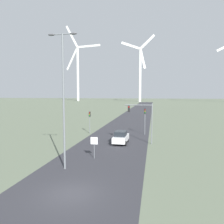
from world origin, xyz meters
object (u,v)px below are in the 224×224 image
Objects in this scene: streetlamp at (63,89)px; traffic_light_post_near_right at (145,116)px; wind_turbine_far_left at (78,68)px; wind_turbine_left at (140,70)px; traffic_light_post_near_left at (90,117)px; car_approaching at (121,137)px; stop_sign_near at (94,144)px; traffic_light_mast_overhead at (142,115)px.

streetlamp is 2.77× the size of traffic_light_post_near_right.
wind_turbine_left is (60.11, -11.28, -4.29)m from wind_turbine_far_left.
traffic_light_post_near_left is (-2.99, 18.32, -4.76)m from streetlamp.
car_approaching is 186.48m from wind_turbine_far_left.
streetlamp is 3.22× the size of traffic_light_post_near_left.
traffic_light_post_near_right is 180.44m from wind_turbine_far_left.
wind_turbine_left is (-0.62, 152.99, 24.59)m from traffic_light_post_near_left.
traffic_light_mast_overhead reaches higher than stop_sign_near.
wind_turbine_left is (-3.61, 171.31, 19.83)m from streetlamp.
streetlamp is 7.30m from stop_sign_near.
traffic_light_post_near_right reaches higher than stop_sign_near.
streetlamp reaches higher than traffic_light_mast_overhead.
wind_turbine_far_left is at bearing 113.31° from traffic_light_post_near_right.
wind_turbine_left is at bearing 91.21° from streetlamp.
traffic_light_mast_overhead is at bearing 59.20° from stop_sign_near.
traffic_light_post_near_right reaches higher than car_approaching.
wind_turbine_left is at bearing 93.91° from traffic_light_post_near_right.
wind_turbine_left is at bearing 92.61° from car_approaching.
traffic_light_post_near_right is at bearing 67.41° from car_approaching.
streetlamp reaches higher than traffic_light_post_near_right.
wind_turbine_left reaches higher than stop_sign_near.
traffic_light_post_near_left is 9.76m from car_approaching.
stop_sign_near is 15.38m from traffic_light_post_near_left.
wind_turbine_far_left is at bearing 110.29° from traffic_light_post_near_left.
streetlamp is at bearing -116.27° from stop_sign_near.
wind_turbine_far_left reaches higher than traffic_light_post_near_right.
wind_turbine_left reaches higher than car_approaching.
car_approaching is at bearing 76.66° from stop_sign_near.
stop_sign_near reaches higher than car_approaching.
wind_turbine_far_left is 61.31m from wind_turbine_left.
traffic_light_mast_overhead is at bearing -90.80° from traffic_light_post_near_right.
wind_turbine_far_left reaches higher than wind_turbine_left.
traffic_light_post_near_left is 0.86× the size of traffic_light_post_near_right.
traffic_light_post_near_left is 154.96m from wind_turbine_left.
car_approaching is at bearing 72.18° from streetlamp.
streetlamp is at bearing -80.72° from traffic_light_post_near_left.
traffic_light_mast_overhead is 0.08× the size of wind_turbine_far_left.
traffic_light_post_near_left is 11.69m from traffic_light_mast_overhead.
traffic_light_post_near_right is 0.06× the size of wind_turbine_far_left.
traffic_light_post_near_right is at bearing 3.70° from traffic_light_post_near_left.
stop_sign_near is 9.75m from traffic_light_mast_overhead.
traffic_light_mast_overhead reaches higher than traffic_light_post_near_right.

